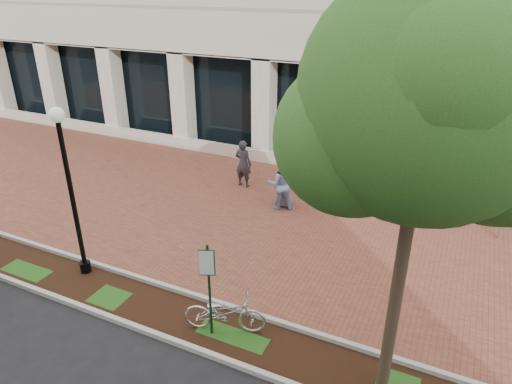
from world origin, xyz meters
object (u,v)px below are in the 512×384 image
at_px(lamppost, 70,186).
at_px(pedestrian_right, 285,183).
at_px(pedestrian_mid, 281,184).
at_px(bollard, 503,223).
at_px(parking_sign, 209,279).
at_px(street_tree, 430,112).
at_px(locked_bicycle, 225,312).
at_px(pedestrian_left, 243,164).

height_order(lamppost, pedestrian_right, lamppost).
distance_m(pedestrian_mid, bollard, 6.78).
distance_m(parking_sign, pedestrian_right, 6.54).
height_order(street_tree, locked_bicycle, street_tree).
relative_size(street_tree, bollard, 7.23).
bearing_deg(lamppost, pedestrian_right, 60.69).
distance_m(parking_sign, locked_bicycle, 1.03).
distance_m(parking_sign, lamppost, 4.37).
bearing_deg(pedestrian_right, street_tree, 123.07).
distance_m(lamppost, pedestrian_right, 6.91).
bearing_deg(pedestrian_left, street_tree, 134.77).
height_order(lamppost, locked_bicycle, lamppost).
bearing_deg(locked_bicycle, pedestrian_right, -8.86).
bearing_deg(parking_sign, locked_bicycle, 25.40).
xyz_separation_m(street_tree, pedestrian_left, (-6.63, 7.22, -4.47)).
xyz_separation_m(pedestrian_mid, bollard, (6.70, 0.94, -0.38)).
xyz_separation_m(pedestrian_left, pedestrian_mid, (1.94, -1.10, 0.01)).
bearing_deg(street_tree, lamppost, 176.47).
height_order(parking_sign, pedestrian_mid, parking_sign).
relative_size(lamppost, pedestrian_left, 2.49).
bearing_deg(street_tree, parking_sign, -178.27).
bearing_deg(pedestrian_right, locked_bicycle, 97.17).
relative_size(locked_bicycle, pedestrian_right, 1.08).
relative_size(parking_sign, locked_bicycle, 1.25).
bearing_deg(bollard, parking_sign, -128.64).
bearing_deg(pedestrian_right, bollard, -176.91).
bearing_deg(pedestrian_mid, parking_sign, 71.74).
xyz_separation_m(pedestrian_left, bollard, (8.65, -0.16, -0.37)).
bearing_deg(pedestrian_mid, street_tree, 100.36).
xyz_separation_m(parking_sign, bollard, (5.73, 7.17, -0.93)).
distance_m(parking_sign, street_tree, 5.39).
height_order(lamppost, bollard, lamppost).
distance_m(locked_bicycle, bollard, 8.85).
height_order(lamppost, pedestrian_mid, lamppost).
height_order(pedestrian_mid, pedestrian_right, pedestrian_mid).
bearing_deg(parking_sign, pedestrian_left, 87.35).
xyz_separation_m(street_tree, bollard, (2.01, 7.06, -4.84)).
bearing_deg(bollard, pedestrian_mid, -172.01).
height_order(pedestrian_left, bollard, pedestrian_left).
xyz_separation_m(locked_bicycle, pedestrian_left, (-3.13, 7.08, 0.42)).
relative_size(street_tree, pedestrian_right, 4.43).
distance_m(pedestrian_mid, pedestrian_right, 0.24).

